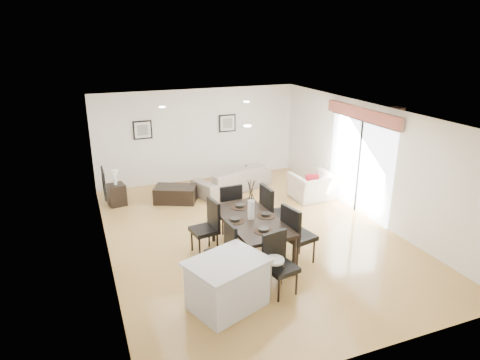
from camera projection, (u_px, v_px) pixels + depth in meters
name	position (u px, v px, depth m)	size (l,w,h in m)	color
ground	(250.00, 234.00, 9.46)	(8.00, 8.00, 0.00)	tan
wall_back	(198.00, 135.00, 12.52)	(6.00, 0.04, 2.70)	white
wall_front	(371.00, 270.00, 5.49)	(6.00, 0.04, 2.70)	white
wall_left	(103.00, 195.00, 7.98)	(0.04, 8.00, 2.70)	white
wall_right	(369.00, 161.00, 10.04)	(0.04, 8.00, 2.70)	white
ceiling	(252.00, 113.00, 8.56)	(6.00, 8.00, 0.02)	white
sofa	(232.00, 179.00, 11.99)	(2.26, 0.88, 0.66)	gray
armchair	(313.00, 187.00, 11.30)	(1.08, 0.94, 0.70)	beige
courtyard_plant_a	(461.00, 188.00, 11.19)	(0.67, 0.58, 0.74)	#365122
courtyard_plant_b	(404.00, 170.00, 12.76)	(0.35, 0.35, 0.62)	#365122
dining_table	(251.00, 222.00, 8.27)	(1.08, 2.04, 0.83)	black
dining_chair_wnear	(225.00, 248.00, 7.65)	(0.49, 0.49, 1.03)	black
dining_chair_wfar	(208.00, 224.00, 8.52)	(0.56, 0.56, 1.10)	black
dining_chair_enear	(295.00, 232.00, 8.08)	(0.63, 0.63, 1.18)	black
dining_chair_efar	(272.00, 210.00, 8.96)	(0.56, 0.56, 1.24)	black
dining_chair_head	(278.00, 260.00, 7.22)	(0.57, 0.57, 1.07)	black
dining_chair_foot	(229.00, 205.00, 9.39)	(0.52, 0.52, 1.12)	black
vase	(251.00, 203.00, 8.13)	(1.02, 1.56, 0.79)	white
coffee_table	(176.00, 194.00, 11.18)	(1.05, 0.63, 0.42)	black
side_table	(117.00, 195.00, 10.95)	(0.42, 0.42, 0.56)	black
table_lamp	(115.00, 175.00, 10.78)	(0.20, 0.20, 0.38)	white
cushion	(312.00, 181.00, 11.11)	(0.34, 0.11, 0.34)	maroon
kitchen_island	(227.00, 283.00, 6.85)	(1.45, 1.29, 0.84)	silver
bar_stool	(275.00, 264.00, 7.08)	(0.32, 0.32, 0.70)	white
framed_print_back_left	(143.00, 130.00, 11.85)	(0.52, 0.04, 0.52)	black
framed_print_back_right	(227.00, 123.00, 12.71)	(0.52, 0.04, 0.52)	black
framed_print_left_wall	(104.00, 183.00, 7.71)	(0.04, 0.52, 0.52)	black
sliding_door	(360.00, 146.00, 10.19)	(0.12, 2.70, 2.57)	white
courtyard	(441.00, 156.00, 12.03)	(6.00, 6.00, 2.00)	gray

